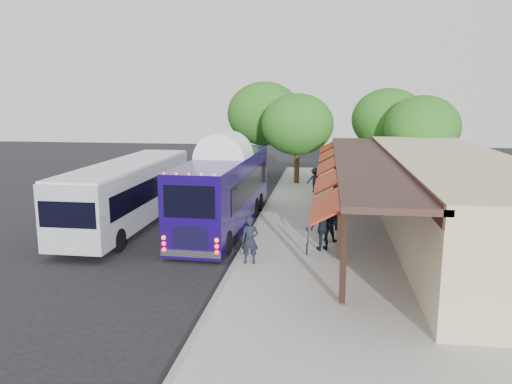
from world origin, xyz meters
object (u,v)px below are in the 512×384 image
at_px(ped_d, 315,180).
at_px(city_bus, 129,191).
at_px(ped_a, 250,240).
at_px(sign_board, 307,237).
at_px(ped_c, 324,228).
at_px(coach_bus, 224,187).
at_px(ped_b, 329,222).

bearing_deg(ped_d, city_bus, 43.10).
relative_size(ped_a, sign_board, 1.67).
height_order(city_bus, ped_d, city_bus).
relative_size(ped_a, ped_d, 1.11).
relative_size(city_bus, ped_c, 6.24).
bearing_deg(sign_board, ped_d, 81.43).
distance_m(coach_bus, ped_b, 5.42).
height_order(city_bus, ped_a, city_bus).
relative_size(coach_bus, city_bus, 0.99).
distance_m(ped_b, ped_c, 1.39).
height_order(coach_bus, ped_d, coach_bus).
bearing_deg(sign_board, ped_c, 39.35).
bearing_deg(ped_c, city_bus, -43.21).
xyz_separation_m(coach_bus, ped_c, (4.65, -3.60, -0.84)).
height_order(ped_a, sign_board, ped_a).
xyz_separation_m(city_bus, sign_board, (8.53, -3.77, -0.83)).
height_order(coach_bus, ped_c, coach_bus).
bearing_deg(city_bus, ped_b, -10.16).
bearing_deg(ped_d, ped_c, 89.99).
distance_m(ped_c, sign_board, 0.95).
distance_m(city_bus, ped_a, 8.26).
height_order(coach_bus, sign_board, coach_bus).
bearing_deg(ped_c, ped_b, -122.81).
distance_m(ped_a, ped_c, 3.23).
bearing_deg(ped_c, ped_d, -111.51).
relative_size(city_bus, sign_board, 11.03).
height_order(city_bus, ped_b, city_bus).
bearing_deg(city_bus, ped_d, 46.41).
bearing_deg(sign_board, ped_b, 59.69).
relative_size(coach_bus, sign_board, 10.87).
distance_m(city_bus, ped_d, 12.31).
relative_size(ped_b, ped_c, 0.89).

